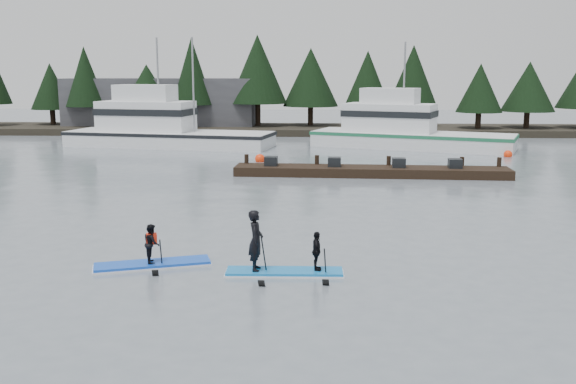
{
  "coord_description": "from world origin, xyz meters",
  "views": [
    {
      "loc": [
        1.14,
        -17.96,
        5.6
      ],
      "look_at": [
        0.0,
        6.0,
        1.1
      ],
      "focal_mm": 40.0,
      "sensor_mm": 36.0,
      "label": 1
    }
  ],
  "objects_px": {
    "fishing_boat_large": "(164,137)",
    "floating_dock": "(371,171)",
    "paddleboard_duo": "(278,253)",
    "paddleboard_solo": "(152,254)",
    "fishing_boat_medium": "(406,139)"
  },
  "relations": [
    {
      "from": "fishing_boat_large",
      "to": "floating_dock",
      "type": "bearing_deg",
      "value": -31.99
    },
    {
      "from": "fishing_boat_medium",
      "to": "floating_dock",
      "type": "relative_size",
      "value": 1.02
    },
    {
      "from": "paddleboard_duo",
      "to": "paddleboard_solo",
      "type": "bearing_deg",
      "value": 170.14
    },
    {
      "from": "paddleboard_solo",
      "to": "paddleboard_duo",
      "type": "distance_m",
      "value": 3.76
    },
    {
      "from": "fishing_boat_large",
      "to": "floating_dock",
      "type": "height_order",
      "value": "fishing_boat_large"
    },
    {
      "from": "fishing_boat_medium",
      "to": "paddleboard_duo",
      "type": "relative_size",
      "value": 4.64
    },
    {
      "from": "fishing_boat_large",
      "to": "floating_dock",
      "type": "relative_size",
      "value": 1.09
    },
    {
      "from": "floating_dock",
      "to": "paddleboard_duo",
      "type": "height_order",
      "value": "paddleboard_duo"
    },
    {
      "from": "fishing_boat_medium",
      "to": "paddleboard_duo",
      "type": "distance_m",
      "value": 32.1
    },
    {
      "from": "paddleboard_duo",
      "to": "fishing_boat_large",
      "type": "bearing_deg",
      "value": 107.57
    },
    {
      "from": "fishing_boat_large",
      "to": "paddleboard_solo",
      "type": "bearing_deg",
      "value": -66.32
    },
    {
      "from": "fishing_boat_large",
      "to": "paddleboard_duo",
      "type": "xyz_separation_m",
      "value": [
        10.72,
        -31.16,
        -0.05
      ]
    },
    {
      "from": "paddleboard_solo",
      "to": "fishing_boat_large",
      "type": "bearing_deg",
      "value": 84.97
    },
    {
      "from": "fishing_boat_large",
      "to": "paddleboard_solo",
      "type": "relative_size",
      "value": 4.75
    },
    {
      "from": "floating_dock",
      "to": "paddleboard_solo",
      "type": "height_order",
      "value": "paddleboard_solo"
    }
  ]
}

